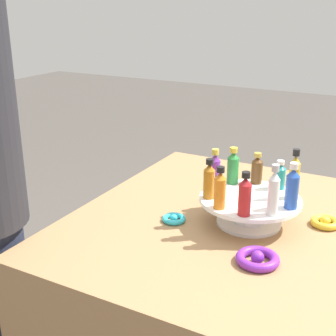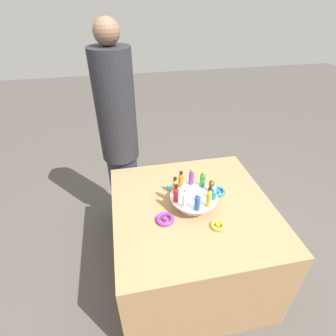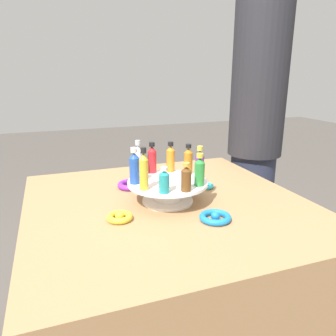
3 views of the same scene
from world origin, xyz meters
The scene contains 18 objects.
ground_plane centered at (0.00, 0.00, 0.00)m, with size 12.00×12.00×0.00m, color #4C4742.
party_table centered at (0.00, 0.00, 0.35)m, with size 1.05×1.05×0.70m.
display_stand centered at (0.00, 0.00, 0.76)m, with size 0.30×0.30×0.09m.
bottle_amber centered at (0.11, 0.06, 0.84)m, with size 0.03×0.03×0.12m.
bottle_orange centered at (0.05, 0.11, 0.85)m, with size 0.03×0.03×0.12m.
bottle_red centered at (-0.02, 0.12, 0.85)m, with size 0.04×0.04×0.13m.
bottle_clear centered at (-0.09, 0.09, 0.86)m, with size 0.03×0.03×0.15m.
bottle_blue centered at (-0.12, 0.02, 0.85)m, with size 0.04×0.04×0.14m.
bottle_gold centered at (-0.11, -0.06, 0.86)m, with size 0.03×0.03×0.15m.
bottle_teal centered at (-0.05, -0.11, 0.83)m, with size 0.04×0.04×0.09m.
bottle_brown centered at (0.02, -0.12, 0.84)m, with size 0.04×0.04×0.10m.
bottle_green centered at (0.09, -0.09, 0.84)m, with size 0.04×0.04×0.12m.
bottle_purple centered at (0.12, -0.02, 0.85)m, with size 0.03×0.03×0.13m.
ribbon_bow_blue centered at (0.10, -0.21, 0.71)m, with size 0.11×0.11×0.03m.
ribbon_bow_teal centered at (0.21, 0.10, 0.71)m, with size 0.07×0.07×0.02m.
ribbon_bow_purple centered at (-0.10, 0.21, 0.72)m, with size 0.11×0.11×0.03m.
ribbon_bow_gold centered at (-0.21, -0.10, 0.71)m, with size 0.09×0.09×0.03m.
person_figure centered at (0.68, 0.43, 0.89)m, with size 0.30×0.30×1.75m.
Camera 2 is at (-1.23, 0.42, 1.89)m, focal length 28.00 mm.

